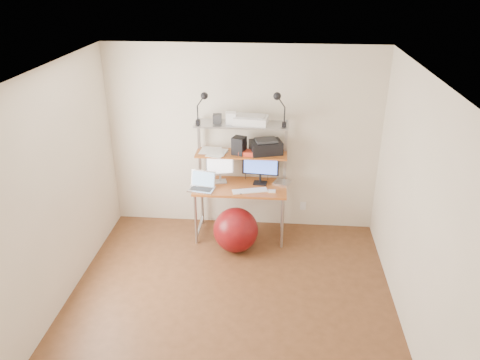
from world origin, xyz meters
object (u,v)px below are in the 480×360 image
object	(u,v)px
printer	(266,147)
exercise_ball	(236,230)
laptop	(202,185)
monitor_silver	(220,166)
monitor_black	(261,166)

from	to	relation	value
printer	exercise_ball	world-z (taller)	printer
laptop	exercise_ball	bearing A→B (deg)	-18.17
monitor_silver	exercise_ball	bearing A→B (deg)	-76.67
monitor_silver	printer	bearing A→B (deg)	-10.70
printer	monitor_black	bearing A→B (deg)	-165.05
monitor_silver	printer	xyz separation A→B (m)	(0.59, 0.04, 0.28)
monitor_black	printer	bearing A→B (deg)	36.75
monitor_silver	laptop	world-z (taller)	monitor_silver
printer	monitor_silver	bearing A→B (deg)	167.37
monitor_black	printer	xyz separation A→B (m)	(0.06, 0.04, 0.26)
monitor_silver	laptop	size ratio (longest dim) A/B	1.14
exercise_ball	printer	bearing A→B (deg)	56.04
monitor_silver	exercise_ball	world-z (taller)	monitor_silver
printer	exercise_ball	bearing A→B (deg)	-140.26
monitor_silver	laptop	bearing A→B (deg)	-145.71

